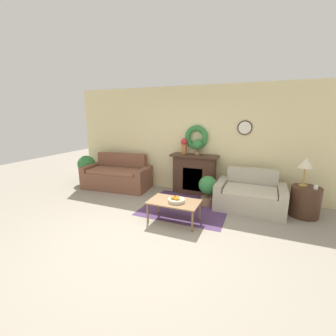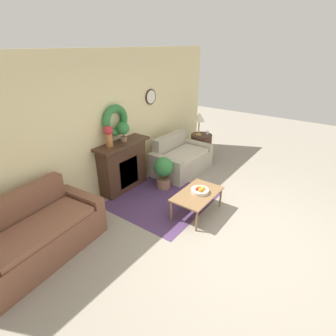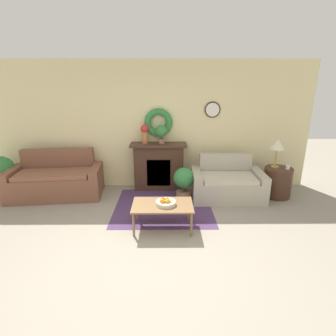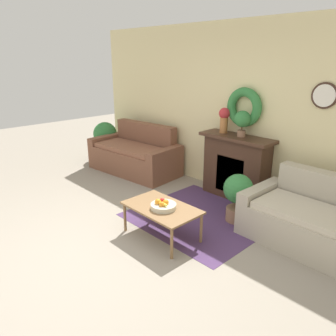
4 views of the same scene
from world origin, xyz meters
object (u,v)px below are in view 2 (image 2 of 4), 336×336
object	(u,v)px
vase_on_mantel_left	(109,135)
loveseat_right	(180,159)
couch_left	(36,236)
potted_plant_on_mantel	(123,129)
table_lamp	(199,118)
side_table_by_loveseat	(201,146)
fruit_bowl	(200,190)
potted_plant_floor_by_loveseat	(163,170)
fireplace	(123,166)
coffee_table	(197,195)
mug	(207,133)

from	to	relation	value
vase_on_mantel_left	loveseat_right	bearing A→B (deg)	-16.26
couch_left	potted_plant_on_mantel	xyz separation A→B (m)	(2.16, 0.36, 0.94)
table_lamp	potted_plant_on_mantel	xyz separation A→B (m)	(-2.30, 0.38, 0.20)
side_table_by_loveseat	vase_on_mantel_left	size ratio (longest dim) A/B	1.54
fruit_bowl	vase_on_mantel_left	xyz separation A→B (m)	(-0.43, 1.72, 0.80)
potted_plant_floor_by_loveseat	loveseat_right	bearing A→B (deg)	10.75
loveseat_right	potted_plant_floor_by_loveseat	distance (m)	0.91
fireplace	coffee_table	xyz separation A→B (m)	(0.10, -1.69, -0.14)
vase_on_mantel_left	fireplace	bearing A→B (deg)	-1.14
side_table_by_loveseat	potted_plant_floor_by_loveseat	world-z (taller)	potted_plant_floor_by_loveseat
vase_on_mantel_left	potted_plant_on_mantel	world-z (taller)	vase_on_mantel_left
coffee_table	vase_on_mantel_left	size ratio (longest dim) A/B	2.40
table_lamp	potted_plant_floor_by_loveseat	xyz separation A→B (m)	(-1.86, -0.26, -0.67)
fruit_bowl	side_table_by_loveseat	bearing A→B (deg)	28.94
side_table_by_loveseat	potted_plant_floor_by_loveseat	xyz separation A→B (m)	(-1.93, -0.20, 0.09)
fireplace	table_lamp	size ratio (longest dim) A/B	2.04
table_lamp	potted_plant_on_mantel	size ratio (longest dim) A/B	1.49
table_lamp	mug	xyz separation A→B (m)	(0.19, -0.15, -0.41)
loveseat_right	coffee_table	distance (m)	1.77
loveseat_right	table_lamp	xyz separation A→B (m)	(0.97, 0.09, 0.77)
fruit_bowl	couch_left	bearing A→B (deg)	149.21
loveseat_right	vase_on_mantel_left	world-z (taller)	vase_on_mantel_left
fireplace	loveseat_right	distance (m)	1.49
fireplace	potted_plant_floor_by_loveseat	xyz separation A→B (m)	(0.50, -0.65, -0.12)
loveseat_right	fireplace	bearing A→B (deg)	161.96
fireplace	mug	world-z (taller)	fireplace
couch_left	table_lamp	size ratio (longest dim) A/B	3.23
fireplace	mug	size ratio (longest dim) A/B	14.34
loveseat_right	potted_plant_on_mantel	world-z (taller)	potted_plant_on_mantel
coffee_table	table_lamp	xyz separation A→B (m)	(2.26, 1.30, 0.69)
couch_left	potted_plant_floor_by_loveseat	size ratio (longest dim) A/B	2.77
side_table_by_loveseat	table_lamp	distance (m)	0.76
table_lamp	fruit_bowl	bearing A→B (deg)	-149.25
couch_left	potted_plant_floor_by_loveseat	bearing A→B (deg)	-11.74
fruit_bowl	table_lamp	bearing A→B (deg)	30.75
coffee_table	mug	distance (m)	2.72
side_table_by_loveseat	vase_on_mantel_left	bearing A→B (deg)	170.50
coffee_table	fruit_bowl	bearing A→B (deg)	-23.29
loveseat_right	potted_plant_on_mantel	bearing A→B (deg)	161.63
fruit_bowl	potted_plant_floor_by_loveseat	distance (m)	1.12
potted_plant_on_mantel	potted_plant_floor_by_loveseat	size ratio (longest dim) A/B	0.58
loveseat_right	fruit_bowl	size ratio (longest dim) A/B	4.55
side_table_by_loveseat	potted_plant_on_mantel	bearing A→B (deg)	169.60
table_lamp	mug	size ratio (longest dim) A/B	7.02
fruit_bowl	side_table_by_loveseat	world-z (taller)	side_table_by_loveseat
couch_left	fireplace	bearing A→B (deg)	4.43
fireplace	side_table_by_loveseat	world-z (taller)	fireplace
mug	potted_plant_on_mantel	bearing A→B (deg)	167.97
loveseat_right	coffee_table	xyz separation A→B (m)	(-1.29, -1.21, 0.08)
loveseat_right	side_table_by_loveseat	distance (m)	1.04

